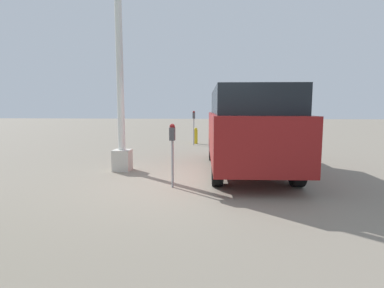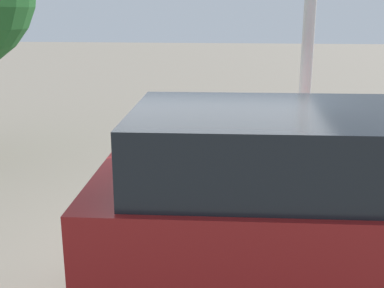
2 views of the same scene
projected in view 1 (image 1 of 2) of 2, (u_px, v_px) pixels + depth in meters
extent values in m
plane|color=gray|center=(197.00, 184.00, 6.45)|extent=(80.00, 80.00, 0.00)
cylinder|color=#9E9EA3|center=(173.00, 164.00, 6.14)|extent=(0.05, 0.05, 0.98)
cube|color=#47474C|center=(172.00, 134.00, 6.07)|extent=(0.21, 0.12, 0.26)
sphere|color=maroon|center=(172.00, 126.00, 6.05)|extent=(0.11, 0.11, 0.11)
cylinder|color=#9E9EA3|center=(194.00, 132.00, 13.25)|extent=(0.05, 0.05, 1.18)
cube|color=#47474C|center=(194.00, 116.00, 13.17)|extent=(0.21, 0.12, 0.26)
sphere|color=maroon|center=(194.00, 112.00, 13.15)|extent=(0.11, 0.11, 0.11)
cube|color=beige|center=(122.00, 160.00, 7.85)|extent=(0.44, 0.44, 0.55)
cylinder|color=silver|center=(119.00, 47.00, 7.51)|extent=(0.18, 0.18, 5.22)
cube|color=maroon|center=(247.00, 136.00, 7.76)|extent=(5.10, 2.09, 1.13)
cube|color=black|center=(248.00, 101.00, 7.53)|extent=(4.09, 1.90, 0.62)
cube|color=orange|center=(218.00, 141.00, 10.28)|extent=(0.08, 0.12, 0.20)
cylinder|color=black|center=(213.00, 149.00, 9.40)|extent=(0.73, 0.25, 0.72)
cylinder|color=black|center=(266.00, 149.00, 9.34)|extent=(0.73, 0.25, 0.72)
cylinder|color=black|center=(217.00, 169.00, 6.31)|extent=(0.73, 0.25, 0.72)
cylinder|color=black|center=(297.00, 169.00, 6.24)|extent=(0.73, 0.25, 0.72)
cylinder|color=gold|center=(196.00, 137.00, 13.79)|extent=(0.16, 0.16, 0.63)
sphere|color=gold|center=(196.00, 129.00, 13.75)|extent=(0.15, 0.15, 0.15)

